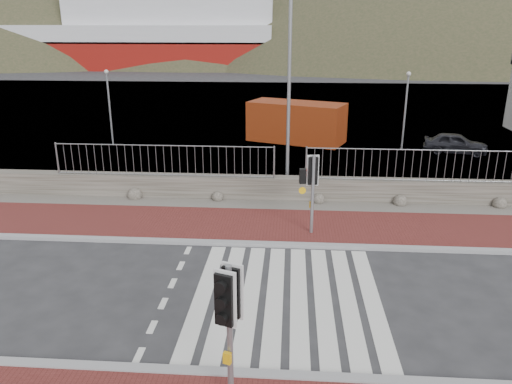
# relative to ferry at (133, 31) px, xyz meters

# --- Properties ---
(ground) EXTENTS (220.00, 220.00, 0.00)m
(ground) POSITION_rel_ferry_xyz_m (24.65, -67.90, -5.36)
(ground) COLOR #28282B
(ground) RESTS_ON ground
(sidewalk_far) EXTENTS (40.00, 3.00, 0.08)m
(sidewalk_far) POSITION_rel_ferry_xyz_m (24.65, -63.40, -5.32)
(sidewalk_far) COLOR maroon
(sidewalk_far) RESTS_ON ground
(kerb_near) EXTENTS (40.00, 0.25, 0.12)m
(kerb_near) POSITION_rel_ferry_xyz_m (24.65, -70.90, -5.31)
(kerb_near) COLOR gray
(kerb_near) RESTS_ON ground
(kerb_far) EXTENTS (40.00, 0.25, 0.12)m
(kerb_far) POSITION_rel_ferry_xyz_m (24.65, -64.90, -5.31)
(kerb_far) COLOR gray
(kerb_far) RESTS_ON ground
(zebra_crossing) EXTENTS (4.62, 5.60, 0.01)m
(zebra_crossing) POSITION_rel_ferry_xyz_m (24.65, -67.90, -5.36)
(zebra_crossing) COLOR silver
(zebra_crossing) RESTS_ON ground
(gravel_strip) EXTENTS (40.00, 1.50, 0.06)m
(gravel_strip) POSITION_rel_ferry_xyz_m (24.65, -61.40, -5.33)
(gravel_strip) COLOR #59544C
(gravel_strip) RESTS_ON ground
(stone_wall) EXTENTS (40.00, 0.60, 0.90)m
(stone_wall) POSITION_rel_ferry_xyz_m (24.65, -60.60, -4.91)
(stone_wall) COLOR #47433A
(stone_wall) RESTS_ON ground
(railing) EXTENTS (18.07, 0.07, 1.22)m
(railing) POSITION_rel_ferry_xyz_m (24.65, -60.75, -3.54)
(railing) COLOR gray
(railing) RESTS_ON stone_wall
(quay) EXTENTS (120.00, 40.00, 0.50)m
(quay) POSITION_rel_ferry_xyz_m (24.65, -40.00, -5.36)
(quay) COLOR #4C4C4F
(quay) RESTS_ON ground
(water) EXTENTS (220.00, 50.00, 0.05)m
(water) POSITION_rel_ferry_xyz_m (24.65, -5.00, -5.36)
(water) COLOR #3F4C54
(water) RESTS_ON ground
(ferry) EXTENTS (50.00, 16.00, 20.00)m
(ferry) POSITION_rel_ferry_xyz_m (0.00, 0.00, 0.00)
(ferry) COLOR maroon
(ferry) RESTS_ON ground
(hills_backdrop) EXTENTS (254.00, 90.00, 100.00)m
(hills_backdrop) POSITION_rel_ferry_xyz_m (31.40, 20.00, -28.42)
(hills_backdrop) COLOR #2D331F
(hills_backdrop) RESTS_ON ground
(traffic_signal_near) EXTENTS (0.45, 0.35, 2.73)m
(traffic_signal_near) POSITION_rel_ferry_xyz_m (23.70, -71.59, -3.39)
(traffic_signal_near) COLOR gray
(traffic_signal_near) RESTS_ON ground
(traffic_signal_far) EXTENTS (0.64, 0.27, 2.64)m
(traffic_signal_far) POSITION_rel_ferry_xyz_m (25.35, -63.93, -3.45)
(traffic_signal_far) COLOR gray
(traffic_signal_far) RESTS_ON ground
(streetlight) EXTENTS (1.62, 0.29, 7.65)m
(streetlight) POSITION_rel_ferry_xyz_m (24.67, -59.79, -1.06)
(streetlight) COLOR gray
(streetlight) RESTS_ON ground
(shipping_container) EXTENTS (5.81, 4.05, 2.24)m
(shipping_container) POSITION_rel_ferry_xyz_m (24.94, -50.45, -4.24)
(shipping_container) COLOR maroon
(shipping_container) RESTS_ON ground
(car_a) EXTENTS (3.39, 1.99, 1.08)m
(car_a) POSITION_rel_ferry_xyz_m (33.23, -52.71, -4.82)
(car_a) COLOR black
(car_a) RESTS_ON ground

